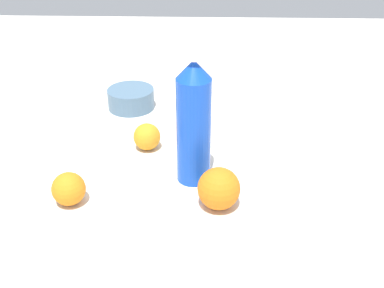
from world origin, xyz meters
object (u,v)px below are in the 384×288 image
Objects in this scene: orange_2 at (146,137)px; ceramic_bowl at (130,99)px; orange_0 at (67,189)px; water_bottle at (192,122)px; orange_1 at (217,189)px.

ceramic_bowl is at bearing 107.46° from orange_2.
orange_0 reaches higher than ceramic_bowl.
water_bottle is 4.60× the size of orange_2.
water_bottle is 0.27m from orange_0.
orange_2 is 0.50× the size of ceramic_bowl.
water_bottle reaches higher than orange_2.
orange_1 is at bearing -0.30° from orange_0.
ceramic_bowl is at bearing -76.97° from water_bottle.
orange_0 is 0.24m from orange_2.
water_bottle reaches higher than ceramic_bowl.
orange_1 is 0.26m from orange_2.
orange_1 reaches higher than ceramic_bowl.
orange_2 is 0.22m from ceramic_bowl.
orange_0 is 0.42m from ceramic_bowl.
water_bottle is 0.19m from orange_2.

